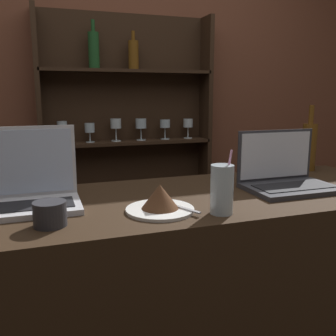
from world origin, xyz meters
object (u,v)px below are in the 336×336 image
object	(u,v)px
laptop_near	(31,189)
water_glass	(222,189)
laptop_far	(286,176)
coffee_cup	(50,214)
cake_plate	(160,200)
wine_bottle_amber	(309,146)

from	to	relation	value
laptop_near	water_glass	world-z (taller)	laptop_near
laptop_far	coffee_cup	xyz separation A→B (m)	(-0.87, -0.14, -0.01)
laptop_far	cake_plate	bearing A→B (deg)	-167.77
laptop_near	cake_plate	distance (m)	0.42
laptop_near	wine_bottle_amber	xyz separation A→B (m)	(1.24, 0.20, 0.06)
laptop_near	coffee_cup	xyz separation A→B (m)	(0.05, -0.21, -0.03)
laptop_near	cake_plate	xyz separation A→B (m)	(0.38, -0.18, -0.02)
cake_plate	wine_bottle_amber	size ratio (longest dim) A/B	0.70
laptop_near	coffee_cup	distance (m)	0.22
laptop_far	wine_bottle_amber	bearing A→B (deg)	39.58
laptop_near	coffee_cup	bearing A→B (deg)	-76.40
cake_plate	water_glass	world-z (taller)	water_glass
cake_plate	wine_bottle_amber	distance (m)	0.95
laptop_near	wine_bottle_amber	distance (m)	1.26
coffee_cup	water_glass	bearing A→B (deg)	-6.22
water_glass	coffee_cup	distance (m)	0.50
water_glass	coffee_cup	world-z (taller)	water_glass
laptop_near	water_glass	xyz separation A→B (m)	(0.55, -0.26, 0.02)
wine_bottle_amber	coffee_cup	xyz separation A→B (m)	(-1.19, -0.41, -0.08)
wine_bottle_amber	laptop_far	bearing A→B (deg)	-140.42
cake_plate	water_glass	distance (m)	0.19
wine_bottle_amber	coffee_cup	bearing A→B (deg)	-161.19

